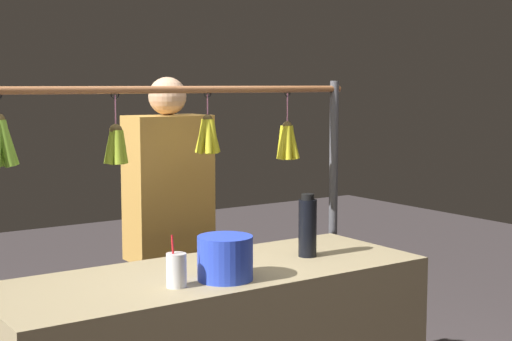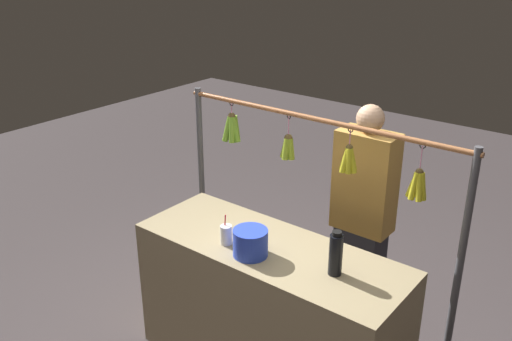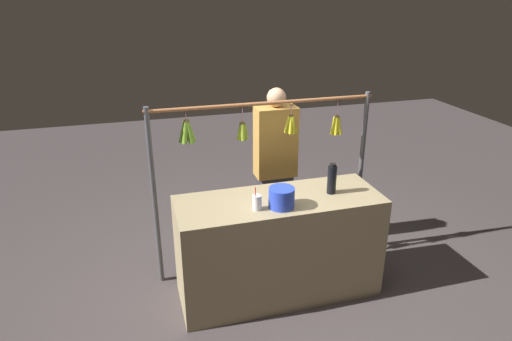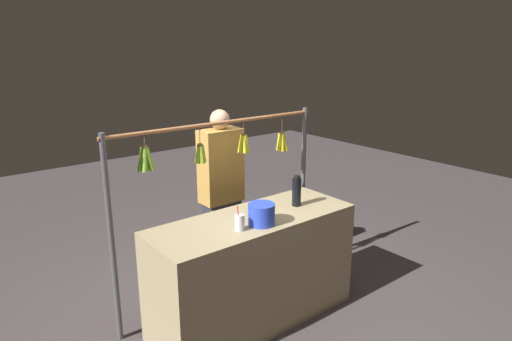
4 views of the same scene
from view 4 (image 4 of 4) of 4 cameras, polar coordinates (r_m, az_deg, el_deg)
ground_plane at (r=4.07m, az=-0.34°, el=-18.02°), size 12.00×12.00×0.00m
market_counter at (r=3.83m, az=-0.35°, el=-12.31°), size 1.73×0.63×0.92m
display_rack at (r=3.88m, az=-4.75°, el=-0.57°), size 2.04×0.12×1.66m
water_bottle at (r=3.87m, az=5.11°, el=-2.62°), size 0.08×0.08×0.27m
blue_bucket at (r=3.48m, az=0.69°, el=-5.49°), size 0.21×0.21×0.16m
drink_cup at (r=3.38m, az=-2.07°, el=-6.52°), size 0.07×0.07×0.19m
vendor_person at (r=4.37m, az=-4.35°, el=-3.43°), size 0.40×0.22×1.68m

